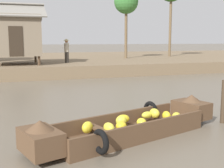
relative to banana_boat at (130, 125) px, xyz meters
name	(u,v)px	position (x,y,z in m)	size (l,w,h in m)	color
ground_plane	(90,102)	(0.09, 4.26, -0.27)	(300.00, 300.00, 0.00)	#665B4C
riverbank_strip	(44,62)	(0.09, 20.89, 0.11)	(160.00, 20.00, 0.78)	#756047
banana_boat	(130,125)	(0.00, 0.00, 0.00)	(5.31, 2.62, 0.78)	brown
stilt_house_mid_right	(15,34)	(-2.37, 13.61, 2.43)	(3.73, 3.59, 3.90)	#4C3826
palm_tree_far	(126,2)	(6.78, 17.44, 5.23)	(2.06, 2.06, 5.83)	brown
vendor_person	(67,49)	(0.95, 13.81, 1.43)	(0.44, 0.44, 1.66)	#332D28
mooring_post	(224,102)	(2.94, 0.23, 0.34)	(0.14, 0.14, 1.23)	#423323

